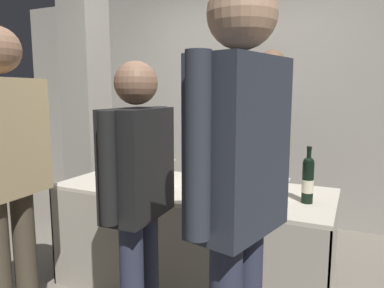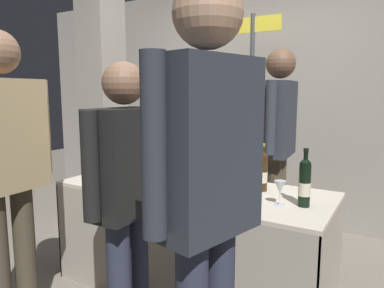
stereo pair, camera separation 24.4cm
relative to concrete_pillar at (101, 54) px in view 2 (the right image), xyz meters
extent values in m
plane|color=gray|center=(1.59, -0.79, -1.79)|extent=(12.00, 12.00, 0.00)
cube|color=#9E998E|center=(1.59, 0.91, -0.52)|extent=(6.59, 0.12, 2.55)
cube|color=gray|center=(0.00, 0.00, 0.00)|extent=(0.37, 0.37, 3.58)
cube|color=beige|center=(1.59, -0.79, -1.06)|extent=(1.88, 0.77, 0.02)
cube|color=#ABA392|center=(1.59, -1.17, -1.43)|extent=(1.88, 0.01, 0.72)
cube|color=#ABA392|center=(1.59, -0.42, -1.43)|extent=(1.88, 0.01, 0.72)
cube|color=#ABA392|center=(0.66, -0.79, -1.43)|extent=(0.01, 0.77, 0.72)
cube|color=#ABA392|center=(2.52, -0.79, -1.43)|extent=(0.01, 0.77, 0.72)
cylinder|color=black|center=(1.08, -0.58, -0.92)|extent=(0.07, 0.07, 0.25)
sphere|color=black|center=(1.08, -0.58, -0.79)|extent=(0.07, 0.07, 0.07)
cylinder|color=black|center=(1.08, -0.58, -0.76)|extent=(0.03, 0.03, 0.08)
cylinder|color=maroon|center=(1.08, -0.58, -0.71)|extent=(0.04, 0.04, 0.02)
cylinder|color=beige|center=(1.08, -0.58, -0.94)|extent=(0.07, 0.07, 0.08)
cylinder|color=black|center=(2.04, -0.88, -0.94)|extent=(0.08, 0.08, 0.22)
sphere|color=black|center=(2.04, -0.88, -0.83)|extent=(0.08, 0.08, 0.08)
cylinder|color=black|center=(2.04, -0.88, -0.78)|extent=(0.03, 0.03, 0.09)
cylinder|color=black|center=(2.04, -0.88, -0.73)|extent=(0.03, 0.03, 0.02)
cylinder|color=beige|center=(2.04, -0.88, -0.96)|extent=(0.08, 0.08, 0.07)
cylinder|color=#38230F|center=(1.15, -0.70, -0.94)|extent=(0.07, 0.07, 0.21)
sphere|color=#38230F|center=(1.15, -0.70, -0.84)|extent=(0.07, 0.07, 0.07)
cylinder|color=#38230F|center=(1.15, -0.70, -0.81)|extent=(0.03, 0.03, 0.07)
cylinder|color=black|center=(1.15, -0.70, -0.76)|extent=(0.04, 0.04, 0.02)
cylinder|color=beige|center=(1.15, -0.70, -0.96)|extent=(0.08, 0.08, 0.07)
cylinder|color=#38230F|center=(2.04, -0.64, -0.93)|extent=(0.08, 0.08, 0.22)
sphere|color=#38230F|center=(2.04, -0.64, -0.82)|extent=(0.08, 0.08, 0.08)
cylinder|color=#38230F|center=(2.04, -0.64, -0.78)|extent=(0.03, 0.03, 0.08)
cylinder|color=#B7932D|center=(2.04, -0.64, -0.74)|extent=(0.04, 0.04, 0.02)
cylinder|color=beige|center=(2.04, -0.64, -0.95)|extent=(0.08, 0.08, 0.07)
cylinder|color=black|center=(2.36, -0.83, -0.93)|extent=(0.07, 0.07, 0.24)
sphere|color=black|center=(2.36, -0.83, -0.80)|extent=(0.07, 0.07, 0.07)
cylinder|color=black|center=(2.36, -0.83, -0.77)|extent=(0.03, 0.03, 0.08)
cylinder|color=black|center=(2.36, -0.83, -0.72)|extent=(0.03, 0.03, 0.02)
cylinder|color=beige|center=(2.36, -0.83, -0.95)|extent=(0.07, 0.07, 0.08)
cylinder|color=#38230F|center=(1.74, -0.98, -0.94)|extent=(0.07, 0.07, 0.21)
sphere|color=#38230F|center=(1.74, -0.98, -0.84)|extent=(0.07, 0.07, 0.07)
cylinder|color=#38230F|center=(1.74, -0.98, -0.79)|extent=(0.03, 0.03, 0.09)
cylinder|color=black|center=(1.74, -0.98, -0.74)|extent=(0.03, 0.03, 0.02)
cylinder|color=beige|center=(1.74, -0.98, -0.96)|extent=(0.08, 0.08, 0.07)
cylinder|color=#192333|center=(2.04, -1.01, -0.93)|extent=(0.07, 0.07, 0.24)
sphere|color=#192333|center=(2.04, -1.01, -0.81)|extent=(0.07, 0.07, 0.07)
cylinder|color=#192333|center=(2.04, -1.01, -0.77)|extent=(0.03, 0.03, 0.07)
cylinder|color=maroon|center=(2.04, -1.01, -0.73)|extent=(0.03, 0.03, 0.02)
cylinder|color=beige|center=(2.04, -1.01, -0.95)|extent=(0.07, 0.07, 0.08)
cylinder|color=silver|center=(0.86, -0.81, -1.05)|extent=(0.06, 0.06, 0.00)
cylinder|color=silver|center=(0.86, -0.81, -1.01)|extent=(0.01, 0.01, 0.07)
cone|color=silver|center=(0.86, -0.81, -0.95)|extent=(0.08, 0.08, 0.06)
cylinder|color=silver|center=(2.24, -0.88, -1.05)|extent=(0.07, 0.07, 0.00)
cylinder|color=silver|center=(2.24, -0.88, -1.01)|extent=(0.01, 0.01, 0.07)
cone|color=silver|center=(2.24, -0.88, -0.94)|extent=(0.07, 0.07, 0.07)
cylinder|color=silver|center=(1.32, -0.58, -1.05)|extent=(0.06, 0.06, 0.00)
cylinder|color=silver|center=(1.32, -0.58, -1.01)|extent=(0.01, 0.01, 0.06)
cone|color=silver|center=(1.32, -0.58, -0.95)|extent=(0.07, 0.07, 0.07)
cylinder|color=#590C19|center=(1.32, -0.58, -0.97)|extent=(0.04, 0.04, 0.02)
cylinder|color=silver|center=(1.63, -0.67, -0.95)|extent=(0.09, 0.09, 0.19)
cylinder|color=#38722D|center=(1.63, -0.66, -0.80)|extent=(0.05, 0.05, 0.29)
ellipsoid|color=#E05B1E|center=(1.65, -0.64, -0.65)|extent=(0.03, 0.03, 0.05)
cylinder|color=#38722D|center=(1.61, -0.66, -0.83)|extent=(0.03, 0.03, 0.25)
ellipsoid|color=pink|center=(1.60, -0.65, -0.70)|extent=(0.03, 0.03, 0.05)
cylinder|color=#38722D|center=(1.64, -0.68, -0.85)|extent=(0.03, 0.04, 0.20)
ellipsoid|color=pink|center=(1.63, -0.66, -0.75)|extent=(0.03, 0.03, 0.05)
cylinder|color=#38722D|center=(1.64, -0.69, -0.81)|extent=(0.02, 0.03, 0.29)
ellipsoid|color=#E05B1E|center=(1.63, -0.70, -0.66)|extent=(0.03, 0.03, 0.05)
cylinder|color=#38722D|center=(1.63, -0.66, -0.84)|extent=(0.03, 0.04, 0.22)
ellipsoid|color=gold|center=(1.62, -0.65, -0.73)|extent=(0.03, 0.03, 0.05)
cube|color=silver|center=(1.44, -0.82, -0.97)|extent=(0.13, 0.14, 0.16)
cylinder|color=#4C4233|center=(1.93, 0.13, -1.36)|extent=(0.12, 0.12, 0.87)
cylinder|color=#4C4233|center=(1.94, -0.05, -1.36)|extent=(0.12, 0.12, 0.87)
cube|color=#2D333D|center=(1.93, 0.04, -0.61)|extent=(0.24, 0.47, 0.62)
sphere|color=brown|center=(1.93, 0.04, -0.17)|extent=(0.24, 0.24, 0.24)
cylinder|color=#2D333D|center=(1.91, 0.31, -0.59)|extent=(0.08, 0.08, 0.57)
cylinder|color=#2D333D|center=(1.95, -0.23, -0.59)|extent=(0.08, 0.08, 0.57)
cylinder|color=#2D3347|center=(1.62, -1.43, -1.41)|extent=(0.12, 0.12, 0.77)
cube|color=black|center=(1.62, -1.51, -0.75)|extent=(0.22, 0.41, 0.55)
sphere|color=#8C664C|center=(1.62, -1.51, -0.35)|extent=(0.21, 0.21, 0.21)
cylinder|color=black|center=(1.63, -1.75, -0.73)|extent=(0.08, 0.08, 0.50)
cylinder|color=black|center=(1.62, -1.26, -0.73)|extent=(0.08, 0.08, 0.50)
cylinder|color=#4C4233|center=(0.96, -1.66, -1.36)|extent=(0.12, 0.12, 0.86)
cube|color=tan|center=(0.96, -1.74, -0.63)|extent=(0.23, 0.44, 0.61)
cylinder|color=tan|center=(0.95, -1.48, -0.60)|extent=(0.08, 0.08, 0.56)
cube|color=#2D333D|center=(2.23, -1.77, -0.59)|extent=(0.30, 0.43, 0.63)
sphere|color=tan|center=(2.23, -1.77, -0.13)|extent=(0.24, 0.24, 0.24)
cylinder|color=#2D333D|center=(2.17, -2.00, -0.56)|extent=(0.08, 0.08, 0.58)
cylinder|color=#2D333D|center=(2.29, -1.53, -0.56)|extent=(0.08, 0.08, 0.58)
cylinder|color=#47474C|center=(1.54, 0.43, -0.73)|extent=(0.04, 0.04, 2.12)
cube|color=yellow|center=(1.54, 0.43, 0.23)|extent=(0.55, 0.02, 0.14)
camera|label=1|loc=(2.61, -2.99, -0.40)|focal=33.56mm
camera|label=2|loc=(2.82, -2.87, -0.40)|focal=33.56mm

